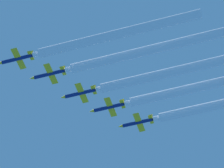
# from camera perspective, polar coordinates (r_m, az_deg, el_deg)

# --- Properties ---
(jet_lead) EXTENTS (7.55, 10.99, 2.64)m
(jet_lead) POSITION_cam_1_polar(r_m,az_deg,el_deg) (205.03, -7.51, 1.94)
(jet_lead) COLOR navy
(jet_second_echelon) EXTENTS (7.55, 10.99, 2.64)m
(jet_second_echelon) POSITION_cam_1_polar(r_m,az_deg,el_deg) (206.22, -5.00, 0.77)
(jet_second_echelon) COLOR navy
(jet_third_echelon) EXTENTS (7.55, 10.99, 2.64)m
(jet_third_echelon) POSITION_cam_1_polar(r_m,az_deg,el_deg) (208.23, -2.58, -0.74)
(jet_third_echelon) COLOR navy
(jet_fourth_echelon) EXTENTS (7.55, 10.99, 2.64)m
(jet_fourth_echelon) POSITION_cam_1_polar(r_m,az_deg,el_deg) (210.88, -0.32, -1.84)
(jet_fourth_echelon) COLOR navy
(jet_fifth_echelon) EXTENTS (7.55, 10.99, 2.64)m
(jet_fifth_echelon) POSITION_cam_1_polar(r_m,az_deg,el_deg) (213.74, 1.93, -3.05)
(jet_fifth_echelon) COLOR navy
(smoke_trail_lead) EXTENTS (2.66, 47.75, 2.66)m
(smoke_trail_lead) POSITION_cam_1_polar(r_m,az_deg,el_deg) (198.12, 0.25, 3.87)
(smoke_trail_lead) COLOR white
(smoke_trail_second_echelon) EXTENTS (2.66, 49.60, 2.66)m
(smoke_trail_second_echelon) POSITION_cam_1_polar(r_m,az_deg,el_deg) (200.25, 3.03, 2.69)
(smoke_trail_second_echelon) COLOR white
(smoke_trail_third_echelon) EXTENTS (2.66, 41.15, 2.66)m
(smoke_trail_third_echelon) POSITION_cam_1_polar(r_m,az_deg,el_deg) (203.73, 4.26, 0.84)
(smoke_trail_third_echelon) COLOR white
(smoke_trail_fourth_echelon) EXTENTS (2.66, 46.78, 2.66)m
(smoke_trail_fourth_echelon) POSITION_cam_1_polar(r_m,az_deg,el_deg) (207.01, 7.22, -0.13)
(smoke_trail_fourth_echelon) COLOR white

